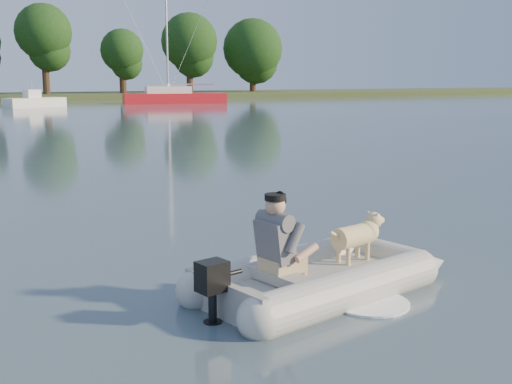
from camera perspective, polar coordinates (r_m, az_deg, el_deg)
name	(u,v)px	position (r m, az deg, el deg)	size (l,w,h in m)	color
water	(286,291)	(7.50, 2.67, -8.74)	(160.00, 160.00, 0.00)	slate
shore_bank	(6,98)	(68.44, -21.34, 7.83)	(160.00, 12.00, 0.70)	#47512D
dinghy	(321,244)	(7.40, 5.84, -4.62)	(4.51, 3.41, 1.29)	#A5A59F
man	(276,237)	(6.95, 1.82, -4.06)	(0.67, 0.58, 1.00)	#58575C
dog	(353,240)	(7.87, 8.65, -4.26)	(0.87, 0.31, 0.58)	tan
outboard_motor	(212,295)	(6.50, -3.89, -9.10)	(0.39, 0.27, 0.73)	black
motorboat	(34,95)	(52.73, -19.11, 8.12)	(4.69, 1.80, 1.98)	white
sailboat	(173,97)	(56.97, -7.35, 8.35)	(9.07, 3.85, 12.08)	red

